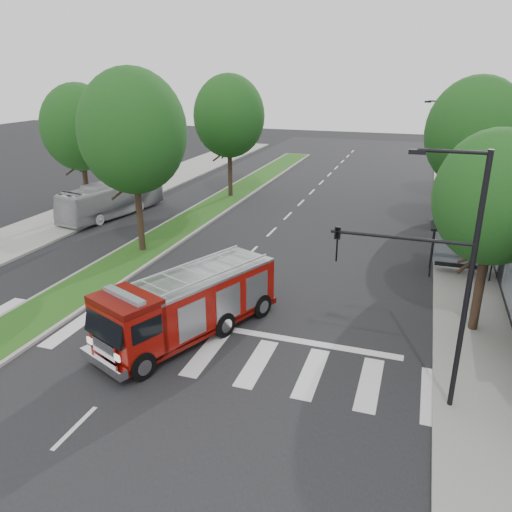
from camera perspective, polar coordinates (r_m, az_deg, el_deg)
The scene contains 15 objects.
ground at distance 22.13m, azimuth -7.32°, elevation -6.28°, with size 140.00×140.00×0.00m, color black.
sidewalk_right at distance 29.58m, azimuth 24.43°, elevation -0.82°, with size 5.00×80.00×0.15m, color gray.
sidewalk_left at distance 37.55m, azimuth -20.89°, elevation 3.96°, with size 5.00×80.00×0.15m, color gray.
median at distance 39.89m, azimuth -3.98°, elevation 6.19°, with size 3.00×50.00×0.15m.
bus_shelter at distance 27.09m, azimuth 22.62°, elevation 2.00°, with size 3.20×1.60×2.61m.
tree_right_near at distance 20.32m, azimuth 25.61°, elevation 5.98°, with size 4.40×4.40×8.05m.
tree_right_mid at distance 31.96m, azimuth 23.76°, elevation 12.69°, with size 5.60×5.60×9.72m.
tree_right_far at distance 41.95m, azimuth 22.70°, elevation 13.42°, with size 5.00×5.00×8.73m.
tree_median_near at distance 28.14m, azimuth -13.92°, elevation 13.62°, with size 5.80×5.80×10.16m.
tree_median_far at distance 40.65m, azimuth -3.10°, elevation 15.66°, with size 5.60×5.60×9.72m.
tree_left_mid at distance 37.66m, azimuth -19.55°, elevation 13.67°, with size 5.20×5.20×9.16m.
streetlight_right_near at distance 15.12m, azimuth 20.08°, elevation -1.09°, with size 4.08×0.22×8.00m.
streetlight_right_far at distance 38.09m, azimuth 20.97°, elevation 10.99°, with size 2.11×0.20×8.00m.
fire_engine at distance 19.69m, azimuth -7.67°, elevation -5.50°, with size 5.33×8.32×2.78m.
city_bus at distance 37.45m, azimuth -16.05°, elevation 6.32°, with size 2.08×8.87×2.47m, color #ACACB1.
Camera 1 is at (8.90, -17.67, 9.91)m, focal length 35.00 mm.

